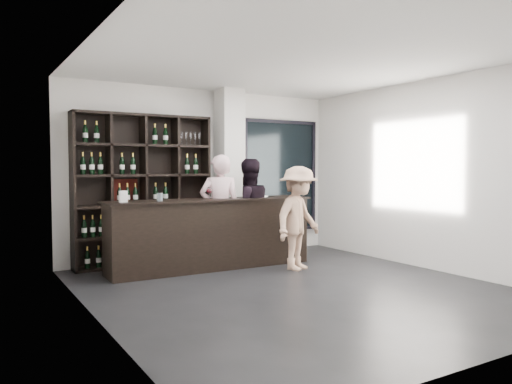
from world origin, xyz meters
TOP-DOWN VIEW (x-y plane):
  - floor at (0.00, 0.00)m, footprint 5.00×5.50m
  - wine_shelf at (-1.15, 2.57)m, footprint 2.20×0.35m
  - structural_column at (0.35, 2.47)m, footprint 0.40×0.40m
  - glass_panel at (1.55, 2.69)m, footprint 1.60×0.08m
  - tasting_counter at (-0.35, 1.75)m, footprint 3.26×0.68m
  - taster_pink at (-0.15, 1.85)m, footprint 0.76×0.65m
  - taster_black at (0.36, 1.85)m, footprint 0.87×0.71m
  - customer at (0.75, 0.99)m, footprint 1.17×0.93m
  - wine_glass at (-0.39, 1.75)m, footprint 0.11×0.11m
  - spit_cup at (-1.21, 1.66)m, footprint 0.12×0.12m
  - napkin_stack at (0.59, 1.78)m, footprint 0.15×0.15m
  - card_stand at (-1.72, 1.71)m, footprint 0.11×0.07m

SIDE VIEW (x-z plane):
  - floor at x=0.00m, z-range -0.01..0.00m
  - tasting_counter at x=-0.35m, z-range 0.00..1.08m
  - customer at x=0.75m, z-range 0.00..1.58m
  - taster_black at x=0.36m, z-range 0.00..1.70m
  - taster_pink at x=-0.15m, z-range 0.00..1.76m
  - napkin_stack at x=0.59m, z-range 1.07..1.10m
  - spit_cup at x=-1.21m, z-range 1.07..1.19m
  - card_stand at x=-1.72m, z-range 1.07..1.24m
  - wine_glass at x=-0.39m, z-range 1.07..1.28m
  - wine_shelf at x=-1.15m, z-range 0.00..2.40m
  - glass_panel at x=1.55m, z-range 0.35..2.45m
  - structural_column at x=0.35m, z-range 0.00..2.90m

